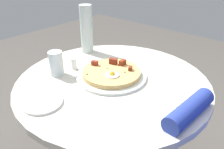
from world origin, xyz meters
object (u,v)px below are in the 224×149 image
(pizza_plate, at_px, (111,76))
(bread_plate, at_px, (42,103))
(fork, at_px, (170,103))
(knife, at_px, (175,99))
(salt_shaker, at_px, (74,64))
(water_glass, at_px, (56,63))
(breakfast_pizza, at_px, (111,72))
(water_bottle, at_px, (86,29))
(dining_table, at_px, (113,108))

(pizza_plate, height_order, bread_plate, pizza_plate)
(fork, bearing_deg, knife, 90.00)
(bread_plate, distance_m, knife, 0.54)
(fork, height_order, salt_shaker, salt_shaker)
(water_glass, bearing_deg, breakfast_pizza, 125.54)
(pizza_plate, relative_size, breakfast_pizza, 1.21)
(salt_shaker, bearing_deg, water_bottle, -150.51)
(pizza_plate, height_order, salt_shaker, salt_shaker)
(dining_table, bearing_deg, water_glass, -59.94)
(water_bottle, bearing_deg, bread_plate, 27.40)
(breakfast_pizza, relative_size, bread_plate, 1.73)
(pizza_plate, distance_m, salt_shaker, 0.21)
(pizza_plate, bearing_deg, dining_table, 53.76)
(dining_table, xyz_separation_m, water_bottle, (-0.16, -0.34, 0.31))
(dining_table, relative_size, water_glass, 7.55)
(fork, distance_m, water_glass, 0.56)
(bread_plate, xyz_separation_m, water_bottle, (-0.49, -0.26, 0.13))
(salt_shaker, bearing_deg, pizza_plate, 107.08)
(dining_table, relative_size, pizza_plate, 2.67)
(water_bottle, bearing_deg, salt_shaker, 29.49)
(bread_plate, relative_size, water_glass, 1.34)
(knife, xyz_separation_m, salt_shaker, (0.08, -0.53, 0.02))
(dining_table, distance_m, bread_plate, 0.38)
(knife, bearing_deg, bread_plate, -128.00)
(bread_plate, distance_m, fork, 0.51)
(dining_table, relative_size, fork, 5.04)
(fork, height_order, knife, same)
(pizza_plate, xyz_separation_m, fork, (0.02, 0.32, 0.00))
(breakfast_pizza, relative_size, water_glass, 2.33)
(water_bottle, bearing_deg, fork, 75.77)
(pizza_plate, distance_m, knife, 0.33)
(knife, relative_size, water_bottle, 0.65)
(pizza_plate, relative_size, knife, 1.88)
(dining_table, height_order, pizza_plate, pizza_plate)
(dining_table, relative_size, water_bottle, 3.27)
(fork, bearing_deg, water_glass, -156.64)
(fork, bearing_deg, pizza_plate, -173.91)
(dining_table, distance_m, pizza_plate, 0.18)
(breakfast_pizza, xyz_separation_m, bread_plate, (0.35, -0.06, -0.02))
(pizza_plate, bearing_deg, water_bottle, -114.66)
(dining_table, bearing_deg, bread_plate, -14.44)
(bread_plate, xyz_separation_m, knife, (-0.37, 0.39, 0.00))
(knife, xyz_separation_m, water_bottle, (-0.13, -0.65, 0.13))
(breakfast_pizza, height_order, water_bottle, water_bottle)
(dining_table, height_order, water_glass, water_glass)
(pizza_plate, relative_size, water_bottle, 1.22)
(fork, xyz_separation_m, knife, (-0.04, 0.01, 0.00))
(bread_plate, height_order, water_bottle, water_bottle)
(dining_table, distance_m, fork, 0.35)
(bread_plate, height_order, water_glass, water_glass)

